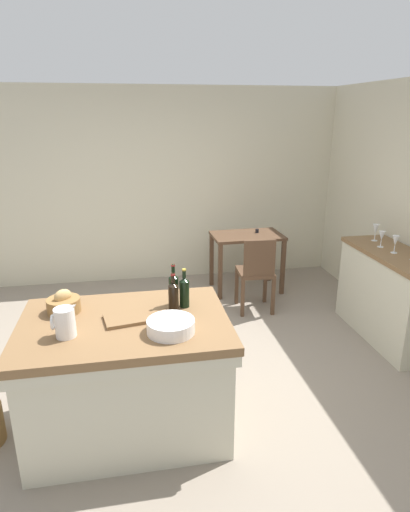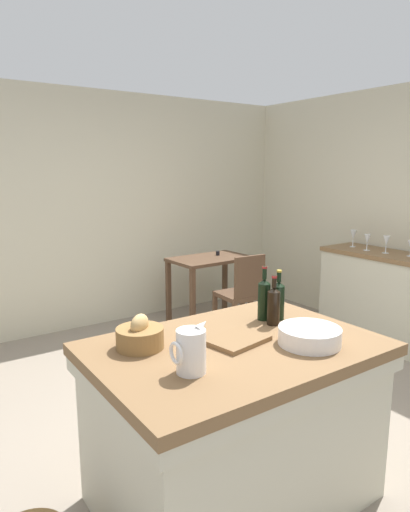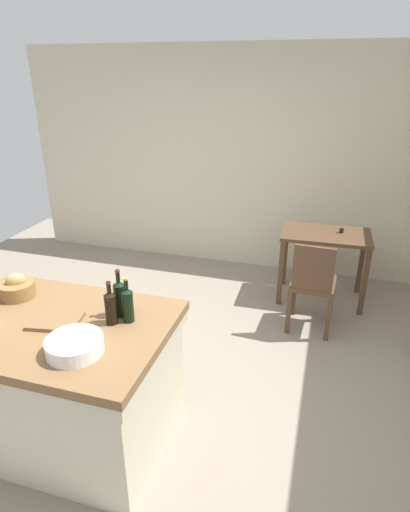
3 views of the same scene
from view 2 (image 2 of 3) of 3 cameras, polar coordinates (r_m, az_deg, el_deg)
name	(u,v)px [view 2 (image 2 of 3)]	position (r m, az deg, el deg)	size (l,w,h in m)	color
ground_plane	(230,425)	(3.36, 3.19, -20.61)	(6.76, 6.76, 0.00)	gray
wall_back	(88,211)	(5.18, -14.61, 5.53)	(5.32, 0.12, 2.60)	beige
island_table	(234,417)	(2.51, 3.73, -19.63)	(1.44, 1.00, 0.89)	brown
side_cabinet	(384,297)	(4.97, 21.69, -4.90)	(0.52, 1.31, 0.93)	brown
writing_desk	(210,268)	(5.18, 0.65, -1.55)	(0.91, 0.58, 0.81)	#513826
wooden_chair	(242,294)	(4.65, 4.74, -4.75)	(0.42, 0.42, 0.92)	#513826
pitcher	(191,351)	(1.98, -1.82, -11.88)	(0.17, 0.13, 0.24)	white
wash_bowl	(310,336)	(2.36, 13.08, -9.81)	(0.31, 0.31, 0.09)	white
bread_basket	(140,336)	(2.28, -8.23, -9.98)	(0.24, 0.24, 0.17)	olive
cutting_board	(237,340)	(2.35, 4.09, -10.54)	(0.30, 0.22, 0.02)	brown
wine_bottle_dark	(278,299)	(2.68, 9.26, -5.44)	(0.07, 0.07, 0.30)	black
wine_bottle_amber	(264,298)	(2.66, 7.47, -5.32)	(0.07, 0.07, 0.32)	black
wine_bottle_green	(274,305)	(2.59, 8.66, -6.14)	(0.07, 0.07, 0.28)	black
wine_glass_middle	(386,241)	(4.83, 21.96, 1.75)	(0.07, 0.07, 0.18)	white
wine_glass_right	(367,239)	(4.93, 19.84, 1.99)	(0.07, 0.07, 0.17)	white
wine_glass_far_right	(353,235)	(5.11, 18.24, 2.51)	(0.07, 0.07, 0.18)	white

